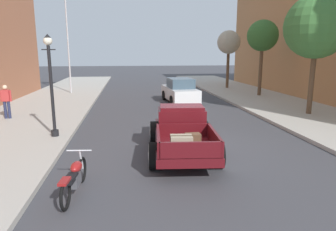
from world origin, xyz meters
name	(u,v)px	position (x,y,z in m)	size (l,w,h in m)	color
ground_plane	(193,148)	(0.00, 0.00, 0.00)	(140.00, 140.00, 0.00)	#3D3D42
hotrod_truck_maroon	(181,130)	(-0.47, -0.30, 0.75)	(2.47, 5.04, 1.58)	#510F14
motorcycle_parked	(74,177)	(-3.56, -3.18, 0.44)	(0.62, 2.12, 0.93)	black
car_background_white	(180,91)	(1.26, 10.03, 0.77)	(2.11, 4.42, 1.65)	silver
pedestrian_sidewalk_left	(6,100)	(-8.16, 5.37, 1.09)	(0.53, 0.22, 1.65)	#232847
street_lamp_near	(51,78)	(-5.10, 1.71, 2.39)	(0.50, 0.32, 3.85)	black
flagpole	(70,21)	(-6.59, 15.08, 5.77)	(1.74, 0.16, 9.16)	#B2B2B7
street_tree_nearest	(317,27)	(7.28, 4.54, 4.61)	(3.23, 3.23, 6.10)	brown
street_tree_second	(263,36)	(7.69, 11.68, 4.52)	(2.28, 2.28, 5.56)	brown
street_tree_third	(229,43)	(6.89, 16.89, 4.21)	(2.08, 2.08, 5.16)	brown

